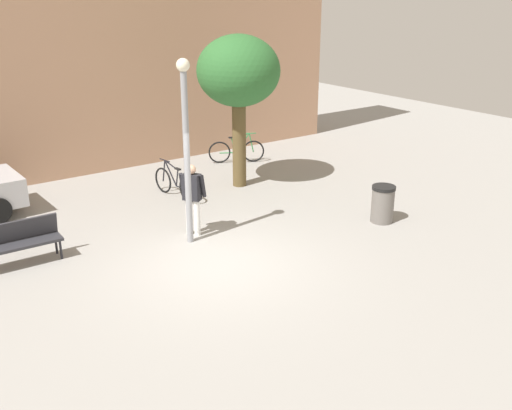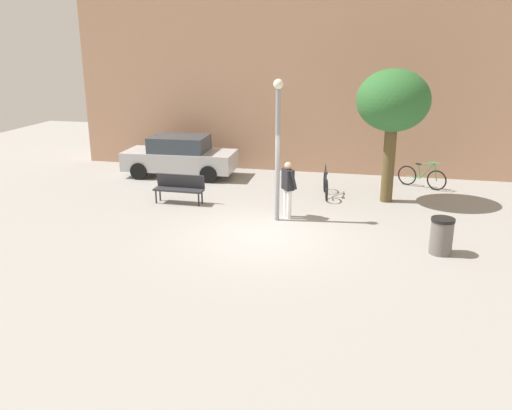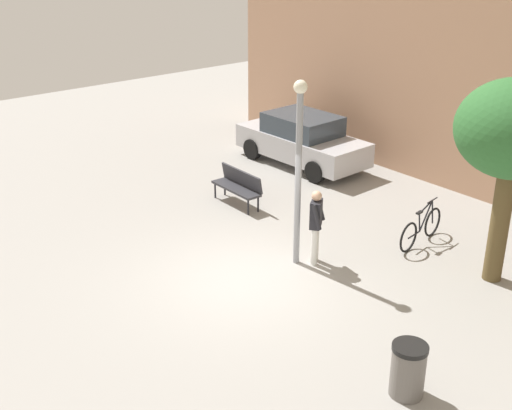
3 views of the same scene
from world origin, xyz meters
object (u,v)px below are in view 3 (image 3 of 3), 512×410
object	(u,v)px
park_bench	(238,184)
bicycle_black	(421,228)
lamppost	(299,160)
trash_bin	(408,370)
person_by_lamppost	(316,222)
parked_car_silver	(302,140)

from	to	relation	value
park_bench	bicycle_black	world-z (taller)	bicycle_black
lamppost	park_bench	world-z (taller)	lamppost
park_bench	trash_bin	size ratio (longest dim) A/B	1.77
person_by_lamppost	trash_bin	size ratio (longest dim) A/B	1.84
person_by_lamppost	bicycle_black	xyz separation A→B (m)	(0.88, 2.51, -0.58)
parked_car_silver	lamppost	bearing A→B (deg)	-43.97
person_by_lamppost	park_bench	distance (m)	3.71
lamppost	park_bench	bearing A→B (deg)	162.87
park_bench	bicycle_black	bearing A→B (deg)	21.71
parked_car_silver	trash_bin	xyz separation A→B (m)	(8.95, -6.08, -0.32)
person_by_lamppost	trash_bin	world-z (taller)	person_by_lamppost
lamppost	parked_car_silver	world-z (taller)	lamppost
lamppost	person_by_lamppost	size ratio (longest dim) A/B	2.40
lamppost	trash_bin	distance (m)	5.04
park_bench	parked_car_silver	distance (m)	3.61
bicycle_black	parked_car_silver	bearing A→B (deg)	164.39
lamppost	park_bench	distance (m)	3.95
person_by_lamppost	bicycle_black	bearing A→B (deg)	70.76
lamppost	trash_bin	size ratio (longest dim) A/B	4.43
lamppost	person_by_lamppost	xyz separation A→B (m)	(0.26, 0.31, -1.39)
person_by_lamppost	bicycle_black	size ratio (longest dim) A/B	0.93
person_by_lamppost	park_bench	bearing A→B (deg)	168.65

